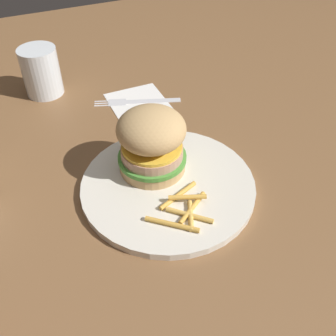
{
  "coord_description": "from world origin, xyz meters",
  "views": [
    {
      "loc": [
        -0.18,
        -0.4,
        0.43
      ],
      "look_at": [
        -0.01,
        -0.01,
        0.04
      ],
      "focal_mm": 41.9,
      "sensor_mm": 36.0,
      "label": 1
    }
  ],
  "objects_px": {
    "fries_pile": "(185,209)",
    "napkin": "(138,102)",
    "sandwich": "(152,141)",
    "fork": "(137,101)",
    "plate": "(168,185)",
    "drink_glass": "(42,74)"
  },
  "relations": [
    {
      "from": "fries_pile",
      "to": "napkin",
      "type": "height_order",
      "value": "fries_pile"
    },
    {
      "from": "sandwich",
      "to": "napkin",
      "type": "distance_m",
      "value": 0.22
    },
    {
      "from": "sandwich",
      "to": "fork",
      "type": "distance_m",
      "value": 0.22
    },
    {
      "from": "fries_pile",
      "to": "plate",
      "type": "bearing_deg",
      "value": 88.32
    },
    {
      "from": "fries_pile",
      "to": "fork",
      "type": "bearing_deg",
      "value": 82.41
    },
    {
      "from": "sandwich",
      "to": "napkin",
      "type": "height_order",
      "value": "sandwich"
    },
    {
      "from": "sandwich",
      "to": "drink_glass",
      "type": "xyz_separation_m",
      "value": [
        -0.11,
        0.32,
        -0.02
      ]
    },
    {
      "from": "plate",
      "to": "fork",
      "type": "relative_size",
      "value": 1.58
    },
    {
      "from": "sandwich",
      "to": "napkin",
      "type": "relative_size",
      "value": 0.97
    },
    {
      "from": "fries_pile",
      "to": "drink_glass",
      "type": "height_order",
      "value": "drink_glass"
    },
    {
      "from": "plate",
      "to": "sandwich",
      "type": "distance_m",
      "value": 0.07
    },
    {
      "from": "plate",
      "to": "fork",
      "type": "bearing_deg",
      "value": 80.93
    },
    {
      "from": "plate",
      "to": "napkin",
      "type": "relative_size",
      "value": 2.43
    },
    {
      "from": "plate",
      "to": "fries_pile",
      "type": "height_order",
      "value": "fries_pile"
    },
    {
      "from": "fries_pile",
      "to": "napkin",
      "type": "distance_m",
      "value": 0.31
    },
    {
      "from": "sandwich",
      "to": "napkin",
      "type": "bearing_deg",
      "value": 76.38
    },
    {
      "from": "plate",
      "to": "drink_glass",
      "type": "relative_size",
      "value": 2.77
    },
    {
      "from": "napkin",
      "to": "fork",
      "type": "distance_m",
      "value": 0.0
    },
    {
      "from": "fries_pile",
      "to": "fork",
      "type": "height_order",
      "value": "fries_pile"
    },
    {
      "from": "fries_pile",
      "to": "drink_glass",
      "type": "distance_m",
      "value": 0.44
    },
    {
      "from": "drink_glass",
      "to": "sandwich",
      "type": "bearing_deg",
      "value": -70.4
    },
    {
      "from": "sandwich",
      "to": "fork",
      "type": "height_order",
      "value": "sandwich"
    }
  ]
}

